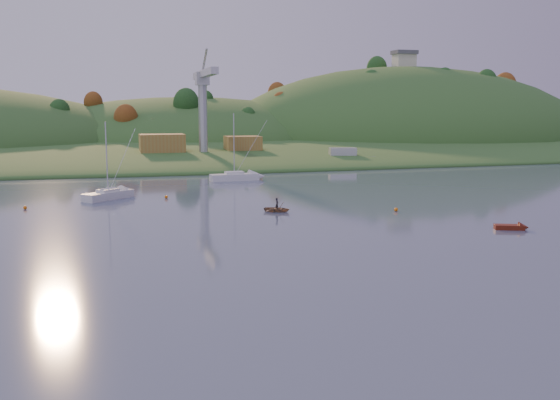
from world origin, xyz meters
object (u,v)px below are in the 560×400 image
object	(u,v)px
canoe	(277,209)
red_tender	(516,227)
sailboat_near	(108,194)
sailboat_far	(234,176)

from	to	relation	value
canoe	red_tender	distance (m)	29.83
sailboat_near	sailboat_far	size ratio (longest dim) A/B	0.92
sailboat_far	red_tender	bearing A→B (deg)	-73.68
sailboat_far	canoe	size ratio (longest dim) A/B	3.64
canoe	red_tender	xyz separation A→B (m)	(22.75, -19.30, -0.09)
canoe	sailboat_near	bearing A→B (deg)	83.08
sailboat_far	red_tender	xyz separation A→B (m)	(20.85, -56.39, -0.54)
sailboat_near	red_tender	world-z (taller)	sailboat_near
sailboat_far	red_tender	size ratio (longest dim) A/B	3.19
canoe	sailboat_far	bearing A→B (deg)	30.19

